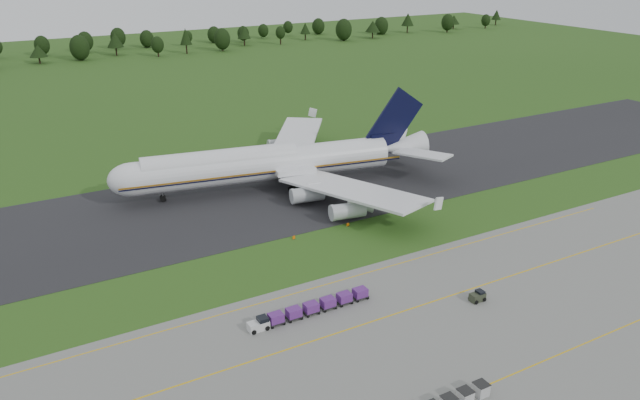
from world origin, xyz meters
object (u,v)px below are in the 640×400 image
aircraft (270,163)px  utility_cart (477,297)px  baggage_train (309,309)px  edge_markers (348,225)px

aircraft → utility_cart: bearing=-83.3°
utility_cart → baggage_train: bearing=159.0°
aircraft → utility_cart: size_ratio=31.57×
aircraft → edge_markers: 25.91m
aircraft → baggage_train: 50.90m
utility_cart → edge_markers: 31.92m
baggage_train → edge_markers: 30.77m
aircraft → utility_cart: (6.68, -56.84, -4.99)m
aircraft → edge_markers: bearing=-81.0°
edge_markers → aircraft: bearing=99.0°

